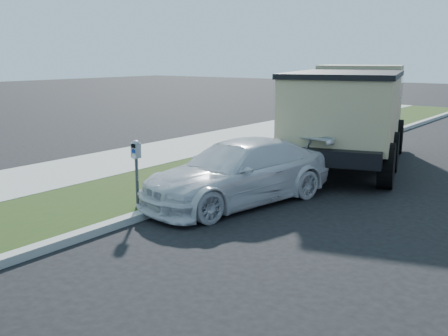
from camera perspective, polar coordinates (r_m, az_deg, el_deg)
The scene contains 5 objects.
ground at distance 9.35m, azimuth 3.26°, elevation -8.12°, with size 120.00×120.00×0.00m, color black.
streetside at distance 14.31m, azimuth -11.07°, elevation -0.90°, with size 6.12×50.00×0.15m.
parking_meter at distance 10.92m, azimuth -9.54°, elevation 0.99°, with size 0.20×0.15×1.41m.
white_wagon at distance 11.73m, azimuth 1.65°, elevation -0.41°, with size 1.94×4.76×1.38m, color silver.
dump_truck at distance 16.50m, azimuth 13.59°, elevation 6.25°, with size 4.71×7.93×2.93m.
Camera 1 is at (4.80, -7.34, 3.22)m, focal length 42.00 mm.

